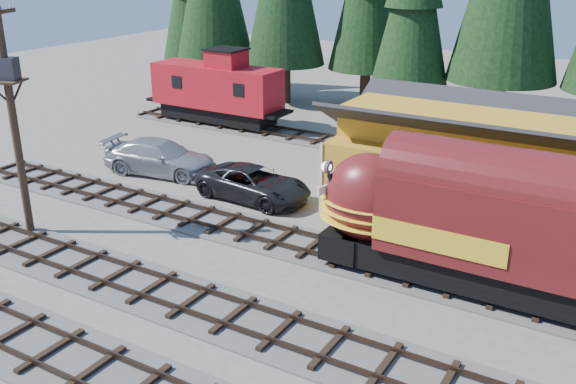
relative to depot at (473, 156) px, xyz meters
The scene contains 8 objects.
ground 10.91m from the depot, 89.99° to the right, with size 120.00×120.00×0.00m, color #6B665B.
track_spur 12.83m from the depot, 143.13° to the left, with size 32.00×3.20×0.33m.
depot is the anchor object (origin of this frame).
locomotive 7.30m from the depot, 63.27° to the right, with size 15.16×3.01×4.12m.
caboose 21.09m from the depot, 159.16° to the left, with size 9.37×2.72×4.87m.
utility_pole 19.64m from the depot, 144.45° to the right, with size 1.57×2.30×9.90m.
pickup_truck_a 10.36m from the depot, 162.19° to the right, with size 2.69×5.84×1.62m, color black.
pickup_truck_b 16.44m from the depot, behind, with size 2.58×6.34×1.84m, color #9DA0A5.
Camera 1 is at (6.82, -16.93, 11.59)m, focal length 40.00 mm.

